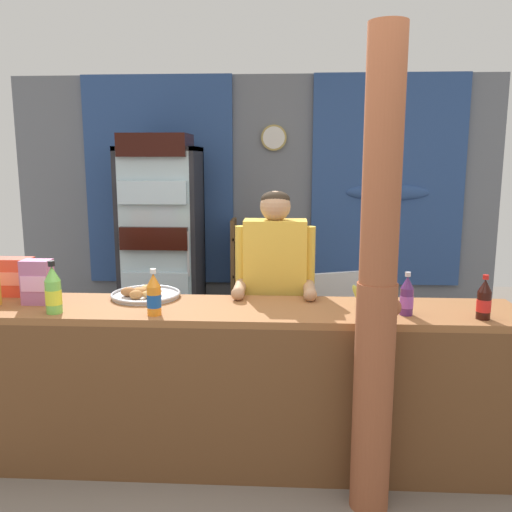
{
  "coord_description": "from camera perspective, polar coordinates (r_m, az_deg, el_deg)",
  "views": [
    {
      "loc": [
        0.31,
        -2.4,
        1.75
      ],
      "look_at": [
        0.13,
        0.89,
        1.15
      ],
      "focal_mm": 37.77,
      "sensor_mm": 36.0,
      "label": 1
    }
  ],
  "objects": [
    {
      "name": "ground_plane",
      "position": [
        4.0,
        -1.69,
        -15.67
      ],
      "size": [
        7.66,
        7.66,
        0.0
      ],
      "primitive_type": "plane",
      "color": "slate"
    },
    {
      "name": "back_wall_curtained",
      "position": [
        5.42,
        0.15,
        5.65
      ],
      "size": [
        4.78,
        0.22,
        2.54
      ],
      "color": "slate",
      "rests_on": "ground"
    },
    {
      "name": "stall_counter",
      "position": [
        3.05,
        -2.22,
        -12.48
      ],
      "size": [
        3.16,
        0.54,
        0.93
      ],
      "color": "#935B33",
      "rests_on": "ground"
    },
    {
      "name": "timber_post",
      "position": [
        2.63,
        12.71,
        -3.85
      ],
      "size": [
        0.22,
        0.19,
        2.34
      ],
      "color": "#995133",
      "rests_on": "ground"
    },
    {
      "name": "drink_fridge",
      "position": [
        5.04,
        -10.03,
        2.4
      ],
      "size": [
        0.72,
        0.63,
        1.96
      ],
      "color": "#232328",
      "rests_on": "ground"
    },
    {
      "name": "bottle_shelf_rack",
      "position": [
        5.2,
        0.05,
        -2.31
      ],
      "size": [
        0.48,
        0.28,
        1.18
      ],
      "color": "brown",
      "rests_on": "ground"
    },
    {
      "name": "plastic_lawn_chair",
      "position": [
        4.51,
        7.88,
        -5.98
      ],
      "size": [
        0.56,
        0.56,
        0.86
      ],
      "color": "silver",
      "rests_on": "ground"
    },
    {
      "name": "shopkeeper",
      "position": [
        3.42,
        2.01,
        -2.75
      ],
      "size": [
        0.5,
        0.42,
        1.55
      ],
      "color": "#28282D",
      "rests_on": "ground"
    },
    {
      "name": "soda_bottle_lime_soda",
      "position": [
        3.09,
        -20.68,
        -3.5
      ],
      "size": [
        0.09,
        0.09,
        0.29
      ],
      "color": "#75C64C",
      "rests_on": "stall_counter"
    },
    {
      "name": "soda_bottle_cola",
      "position": [
        3.03,
        23.0,
        -4.35
      ],
      "size": [
        0.07,
        0.07,
        0.24
      ],
      "color": "black",
      "rests_on": "stall_counter"
    },
    {
      "name": "soda_bottle_orange_soda",
      "position": [
        2.91,
        -10.76,
        -4.13
      ],
      "size": [
        0.08,
        0.08,
        0.25
      ],
      "color": "orange",
      "rests_on": "stall_counter"
    },
    {
      "name": "soda_bottle_grape_soda",
      "position": [
        2.98,
        15.68,
        -4.18
      ],
      "size": [
        0.07,
        0.07,
        0.23
      ],
      "color": "#56286B",
      "rests_on": "stall_counter"
    },
    {
      "name": "snack_box_crackers",
      "position": [
        3.59,
        -24.32,
        -2.01
      ],
      "size": [
        0.23,
        0.13,
        0.23
      ],
      "color": "#E5422D",
      "rests_on": "stall_counter"
    },
    {
      "name": "snack_box_wafer",
      "position": [
        3.32,
        -22.14,
        -2.56
      ],
      "size": [
        0.16,
        0.11,
        0.26
      ],
      "color": "#B76699",
      "rests_on": "stall_counter"
    },
    {
      "name": "pastry_tray",
      "position": [
        3.3,
        -11.65,
        -3.96
      ],
      "size": [
        0.42,
        0.42,
        0.07
      ],
      "color": "#BCBCC1",
      "rests_on": "stall_counter"
    },
    {
      "name": "banana_bunch",
      "position": [
        3.11,
        12.4,
        -4.13
      ],
      "size": [
        0.27,
        0.06,
        0.16
      ],
      "color": "#B7C647",
      "rests_on": "stall_counter"
    }
  ]
}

